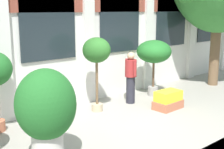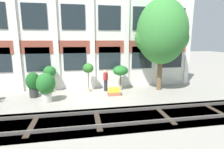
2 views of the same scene
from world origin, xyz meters
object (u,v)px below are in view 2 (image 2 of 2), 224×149
object	(u,v)px
potted_plant_low_pan	(121,71)
resident_by_doorway	(106,80)
potted_plant_terracotta_small	(50,73)
potted_plant_tall_urn	(88,69)
broadleaf_tree	(162,33)
potted_plant_square_trough	(114,92)
potted_plant_ribbed_drum	(33,83)
potted_plant_fluted_column	(46,85)

from	to	relation	value
potted_plant_low_pan	resident_by_doorway	bearing A→B (deg)	-174.97
potted_plant_terracotta_small	potted_plant_tall_urn	size ratio (longest dim) A/B	0.91
broadleaf_tree	resident_by_doorway	world-z (taller)	broadleaf_tree
potted_plant_low_pan	potted_plant_square_trough	distance (m)	1.79
potted_plant_low_pan	potted_plant_ribbed_drum	xyz separation A→B (m)	(-5.81, -0.69, -0.47)
potted_plant_fluted_column	potted_plant_tall_urn	distance (m)	3.12
potted_plant_low_pan	potted_plant_square_trough	size ratio (longest dim) A/B	2.12
potted_plant_low_pan	broadleaf_tree	bearing A→B (deg)	-9.36
broadleaf_tree	potted_plant_tall_urn	xyz separation A→B (m)	(-5.10, 0.43, -2.44)
potted_plant_ribbed_drum	resident_by_doorway	bearing A→B (deg)	7.18
potted_plant_fluted_column	potted_plant_square_trough	xyz separation A→B (m)	(4.13, 0.59, -0.77)
broadleaf_tree	potted_plant_square_trough	distance (m)	5.21
potted_plant_low_pan	resident_by_doorway	world-z (taller)	potted_plant_low_pan
potted_plant_terracotta_small	resident_by_doorway	bearing A→B (deg)	-6.46
potted_plant_ribbed_drum	resident_by_doorway	world-z (taller)	potted_plant_ribbed_drum
potted_plant_square_trough	resident_by_doorway	bearing A→B (deg)	110.27
potted_plant_terracotta_small	potted_plant_square_trough	xyz separation A→B (m)	(4.23, -1.52, -1.12)
broadleaf_tree	potted_plant_tall_urn	world-z (taller)	broadleaf_tree
potted_plant_ribbed_drum	potted_plant_low_pan	bearing A→B (deg)	6.77
potted_plant_tall_urn	potted_plant_square_trough	world-z (taller)	potted_plant_tall_urn
potted_plant_terracotta_small	potted_plant_low_pan	world-z (taller)	potted_plant_terracotta_small
broadleaf_tree	potted_plant_fluted_column	world-z (taller)	broadleaf_tree
potted_plant_terracotta_small	potted_plant_fluted_column	bearing A→B (deg)	-87.11
potted_plant_fluted_column	resident_by_doorway	size ratio (longest dim) A/B	1.15
potted_plant_ribbed_drum	potted_plant_tall_urn	bearing A→B (deg)	10.71
potted_plant_tall_urn	potted_plant_ribbed_drum	world-z (taller)	potted_plant_tall_urn
potted_plant_fluted_column	potted_plant_ribbed_drum	world-z (taller)	potted_plant_fluted_column
potted_plant_terracotta_small	potted_plant_square_trough	distance (m)	4.64
potted_plant_fluted_column	potted_plant_terracotta_small	bearing A→B (deg)	92.89
potted_plant_fluted_column	potted_plant_tall_urn	xyz separation A→B (m)	(2.52, 1.75, 0.57)
potted_plant_fluted_column	potted_plant_tall_urn	size ratio (longest dim) A/B	0.87
potted_plant_square_trough	potted_plant_ribbed_drum	size ratio (longest dim) A/B	0.53
potted_plant_fluted_column	potted_plant_ribbed_drum	bearing A→B (deg)	131.85
potted_plant_ribbed_drum	resident_by_doorway	xyz separation A→B (m)	(4.70, 0.59, -0.10)
potted_plant_terracotta_small	potted_plant_ribbed_drum	bearing A→B (deg)	-130.31
broadleaf_tree	potted_plant_fluted_column	distance (m)	8.30
potted_plant_fluted_column	potted_plant_ribbed_drum	distance (m)	1.47
resident_by_doorway	potted_plant_fluted_column	bearing A→B (deg)	-143.61
potted_plant_low_pan	potted_plant_square_trough	world-z (taller)	potted_plant_low_pan
potted_plant_terracotta_small	potted_plant_low_pan	distance (m)	4.95
resident_by_doorway	potted_plant_square_trough	bearing A→B (deg)	-57.67
broadleaf_tree	potted_plant_fluted_column	size ratio (longest dim) A/B	3.65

